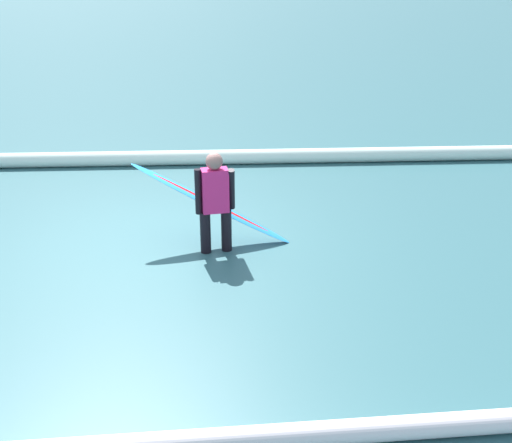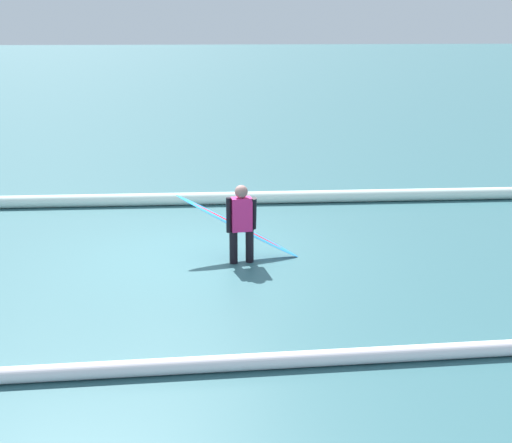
% 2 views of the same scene
% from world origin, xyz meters
% --- Properties ---
extents(ground_plane, '(148.88, 148.88, 0.00)m').
position_xyz_m(ground_plane, '(0.00, 0.00, 0.00)').
color(ground_plane, '#305E65').
extents(surfer, '(0.51, 0.30, 1.36)m').
position_xyz_m(surfer, '(-0.78, 0.50, 0.75)').
color(surfer, black).
rests_on(surfer, ground_plane).
extents(surfboard, '(2.15, 0.46, 1.13)m').
position_xyz_m(surfboard, '(-0.72, 0.18, 0.55)').
color(surfboard, '#268CE5').
rests_on(surfboard, ground_plane).
extents(wave_crest_foreground, '(18.88, 0.55, 0.27)m').
position_xyz_m(wave_crest_foreground, '(-2.25, -3.33, 0.14)').
color(wave_crest_foreground, white).
rests_on(wave_crest_foreground, ground_plane).
extents(wave_crest_midground, '(16.20, 1.17, 0.20)m').
position_xyz_m(wave_crest_midground, '(-1.51, 4.23, 0.10)').
color(wave_crest_midground, white).
rests_on(wave_crest_midground, ground_plane).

